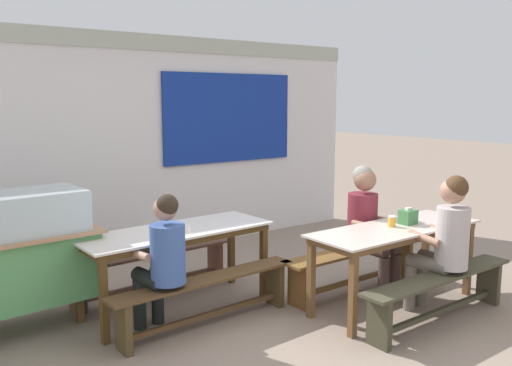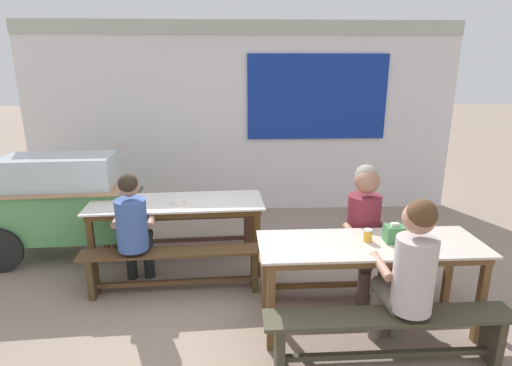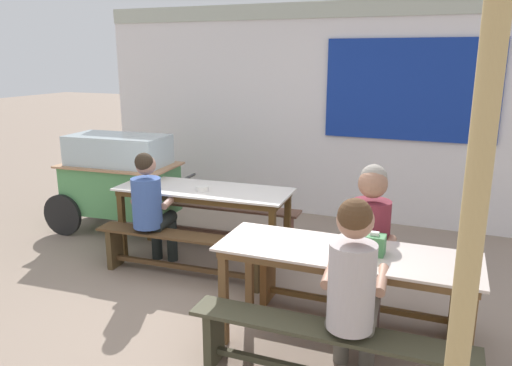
# 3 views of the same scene
# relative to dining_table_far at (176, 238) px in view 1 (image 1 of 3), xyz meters

# --- Properties ---
(ground_plane) EXTENTS (40.00, 40.00, 0.00)m
(ground_plane) POSITION_rel_dining_table_far_xyz_m (0.73, -0.98, -0.70)
(ground_plane) COLOR gray
(backdrop_wall) EXTENTS (6.31, 0.23, 2.77)m
(backdrop_wall) POSITION_rel_dining_table_far_xyz_m (0.76, 1.96, 0.76)
(backdrop_wall) COLOR silver
(backdrop_wall) RESTS_ON ground_plane
(dining_table_far) EXTENTS (1.86, 0.76, 0.77)m
(dining_table_far) POSITION_rel_dining_table_far_xyz_m (0.00, 0.00, 0.00)
(dining_table_far) COLOR silver
(dining_table_far) RESTS_ON ground_plane
(dining_table_near) EXTENTS (1.85, 0.66, 0.77)m
(dining_table_near) POSITION_rel_dining_table_far_xyz_m (1.73, -1.14, -0.00)
(dining_table_near) COLOR beige
(dining_table_near) RESTS_ON ground_plane
(bench_far_back) EXTENTS (1.82, 0.36, 0.44)m
(bench_far_back) POSITION_rel_dining_table_far_xyz_m (-0.03, 0.51, -0.40)
(bench_far_back) COLOR brown
(bench_far_back) RESTS_ON ground_plane
(bench_far_front) EXTENTS (1.82, 0.34, 0.44)m
(bench_far_front) POSITION_rel_dining_table_far_xyz_m (0.03, -0.51, -0.40)
(bench_far_front) COLOR #51381F
(bench_far_front) RESTS_ON ground_plane
(bench_near_back) EXTENTS (1.78, 0.32, 0.44)m
(bench_near_back) POSITION_rel_dining_table_far_xyz_m (1.73, -0.63, -0.39)
(bench_near_back) COLOR brown
(bench_near_back) RESTS_ON ground_plane
(bench_near_front) EXTENTS (1.84, 0.28, 0.44)m
(bench_near_front) POSITION_rel_dining_table_far_xyz_m (1.74, -1.65, -0.39)
(bench_near_front) COLOR #413E2C
(bench_near_front) RESTS_ON ground_plane
(food_cart) EXTENTS (1.75, 0.85, 1.20)m
(food_cart) POSITION_rel_dining_table_far_xyz_m (-1.36, 0.37, -0.00)
(food_cart) COLOR #549A59
(food_cart) RESTS_ON ground_plane
(person_right_near_table) EXTENTS (0.43, 0.58, 1.30)m
(person_right_near_table) POSITION_rel_dining_table_far_xyz_m (1.83, -0.70, 0.05)
(person_right_near_table) COLOR #4A3732
(person_right_near_table) RESTS_ON ground_plane
(person_left_back_turned) EXTENTS (0.43, 0.54, 1.22)m
(person_left_back_turned) POSITION_rel_dining_table_far_xyz_m (-0.35, -0.45, -0.01)
(person_left_back_turned) COLOR black
(person_left_back_turned) RESTS_ON ground_plane
(person_near_front) EXTENTS (0.42, 0.55, 1.32)m
(person_near_front) POSITION_rel_dining_table_far_xyz_m (1.88, -1.57, 0.06)
(person_near_front) COLOR #6B6459
(person_near_front) RESTS_ON ground_plane
(tissue_box) EXTENTS (0.15, 0.13, 0.16)m
(tissue_box) POSITION_rel_dining_table_far_xyz_m (1.93, -1.12, 0.15)
(tissue_box) COLOR #3E7A46
(tissue_box) RESTS_ON dining_table_near
(condiment_jar) EXTENTS (0.07, 0.07, 0.11)m
(condiment_jar) POSITION_rel_dining_table_far_xyz_m (1.72, -1.10, 0.13)
(condiment_jar) COLOR gold
(condiment_jar) RESTS_ON dining_table_near
(soup_bowl) EXTENTS (0.13, 0.13, 0.05)m
(soup_bowl) POSITION_rel_dining_table_far_xyz_m (0.03, -0.10, 0.11)
(soup_bowl) COLOR silver
(soup_bowl) RESTS_ON dining_table_far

